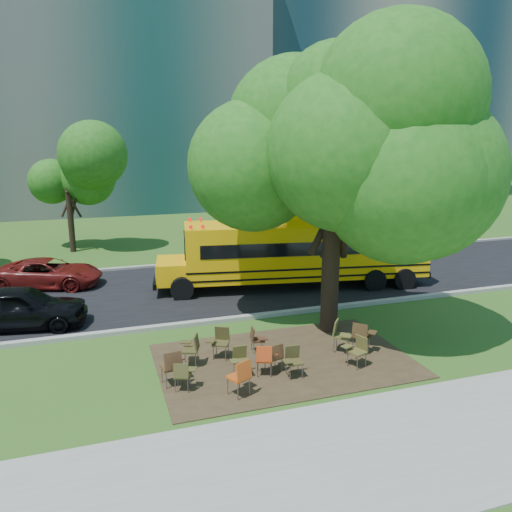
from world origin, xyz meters
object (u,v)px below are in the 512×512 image
object	(u,v)px
chair_1	(183,373)
bg_car_red	(48,273)
chair_0	(173,364)
chair_12	(340,333)
chair_11	(275,355)
chair_10	(256,338)
chair_5	(293,358)
chair_4	(265,357)
chair_2	(241,374)
chair_6	(358,348)
chair_9	(220,339)
chair_7	(362,335)
black_car	(20,308)
school_bus	(304,250)
main_tree	(335,154)
chair_8	(192,347)
chair_3	(240,358)

from	to	relation	value
chair_1	bg_car_red	size ratio (longest dim) A/B	0.18
chair_0	chair_12	size ratio (longest dim) A/B	1.01
chair_1	chair_11	distance (m)	2.54
chair_1	chair_10	size ratio (longest dim) A/B	1.03
chair_5	chair_11	bearing A→B (deg)	-43.80
chair_1	chair_12	size ratio (longest dim) A/B	0.83
chair_4	chair_12	distance (m)	2.67
chair_2	chair_6	bearing A→B (deg)	-15.65
chair_5	chair_6	size ratio (longest dim) A/B	0.96
chair_9	chair_12	distance (m)	3.48
chair_1	chair_7	distance (m)	5.34
chair_0	chair_4	bearing A→B (deg)	-14.08
chair_11	black_car	distance (m)	8.85
chair_0	chair_2	distance (m)	1.81
chair_4	chair_9	world-z (taller)	chair_9
school_bus	bg_car_red	xyz separation A→B (m)	(-10.19, 3.21, -0.97)
main_tree	chair_10	world-z (taller)	main_tree
school_bus	chair_8	distance (m)	8.50
main_tree	black_car	xyz separation A→B (m)	(-9.54, 3.35, -4.94)
school_bus	chair_9	bearing A→B (deg)	-121.74
main_tree	bg_car_red	bearing A→B (deg)	138.15
chair_6	chair_5	bearing A→B (deg)	70.52
chair_7	bg_car_red	size ratio (longest dim) A/B	0.22
chair_0	chair_6	distance (m)	5.00
chair_2	school_bus	bearing A→B (deg)	32.88
chair_1	chair_9	bearing A→B (deg)	71.48
chair_12	bg_car_red	bearing A→B (deg)	-100.28
school_bus	chair_1	xyz separation A→B (m)	(-6.41, -7.37, -1.08)
chair_0	chair_10	distance (m)	2.88
chair_5	bg_car_red	bearing A→B (deg)	-54.29
school_bus	chair_3	size ratio (longest dim) A/B	13.84
chair_11	chair_12	xyz separation A→B (m)	(2.24, 0.62, 0.08)
school_bus	chair_5	size ratio (longest dim) A/B	13.49
chair_6	chair_8	bearing A→B (deg)	51.72
chair_10	chair_4	bearing A→B (deg)	-3.20
chair_11	black_car	xyz separation A→B (m)	(-6.85, 5.60, 0.21)
chair_2	chair_5	world-z (taller)	chair_2
chair_2	bg_car_red	bearing A→B (deg)	89.69
main_tree	chair_12	world-z (taller)	main_tree
main_tree	black_car	bearing A→B (deg)	160.65
chair_4	main_tree	bearing A→B (deg)	58.44
chair_12	bg_car_red	world-z (taller)	bg_car_red
chair_0	chair_12	distance (m)	4.98
chair_7	chair_5	bearing A→B (deg)	-118.22
chair_1	chair_10	bearing A→B (deg)	54.82
chair_8	chair_12	size ratio (longest dim) A/B	0.96
chair_4	chair_11	distance (m)	0.35
chair_0	chair_3	size ratio (longest dim) A/B	1.19
chair_6	black_car	xyz separation A→B (m)	(-9.10, 5.99, 0.18)
school_bus	chair_6	xyz separation A→B (m)	(-1.63, -7.48, -1.03)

